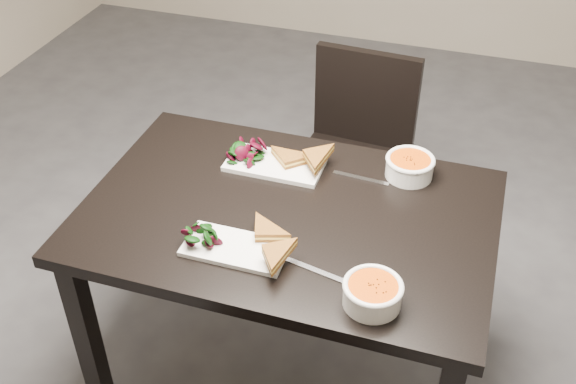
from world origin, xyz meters
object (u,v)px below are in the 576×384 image
object	(u,v)px
soup_bowl_far	(410,166)
plate_far	(275,165)
chair_far	(355,147)
soup_bowl_near	(373,292)
plate_near	(236,248)
table	(288,236)

from	to	relation	value
soup_bowl_far	plate_far	bearing A→B (deg)	-168.91
chair_far	soup_bowl_near	bearing A→B (deg)	-71.59
soup_bowl_near	soup_bowl_far	distance (m)	0.57
soup_bowl_near	soup_bowl_far	xyz separation A→B (m)	(-0.01, 0.57, 0.00)
chair_far	plate_far	xyz separation A→B (m)	(-0.14, -0.59, 0.27)
plate_far	plate_near	bearing A→B (deg)	-86.38
chair_far	plate_near	distance (m)	1.04
table	plate_near	world-z (taller)	plate_near
plate_near	soup_bowl_near	size ratio (longest dim) A/B	1.86
table	soup_bowl_far	bearing A→B (deg)	42.77
plate_near	chair_far	bearing A→B (deg)	83.37
plate_far	soup_bowl_far	bearing A→B (deg)	11.09
chair_far	plate_far	bearing A→B (deg)	-99.77
plate_near	soup_bowl_near	world-z (taller)	soup_bowl_near
plate_far	table	bearing A→B (deg)	-61.43
soup_bowl_far	soup_bowl_near	bearing A→B (deg)	-89.40
plate_far	soup_bowl_far	xyz separation A→B (m)	(0.42, 0.08, 0.03)
plate_near	soup_bowl_far	xyz separation A→B (m)	(0.39, 0.49, 0.03)
table	soup_bowl_far	world-z (taller)	soup_bowl_far
chair_far	soup_bowl_near	distance (m)	1.15
table	plate_near	size ratio (longest dim) A/B	4.23
plate_near	table	bearing A→B (deg)	67.87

